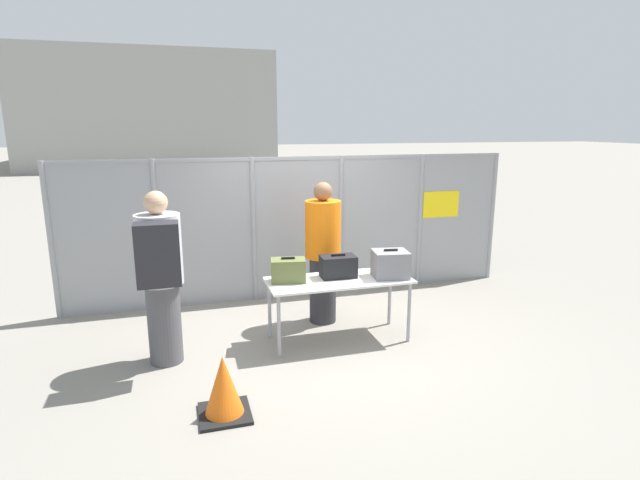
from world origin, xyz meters
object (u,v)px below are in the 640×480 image
object	(u,v)px
traveler_hooded	(161,272)
utility_trailer	(393,223)
suitcase_black	(338,266)
inspection_table	(339,285)
suitcase_grey	(390,264)
security_worker_near	(323,251)
traffic_cone	(224,388)
suitcase_olive	(288,270)

from	to	relation	value
traveler_hooded	utility_trailer	distance (m)	6.28
suitcase_black	inspection_table	bearing A→B (deg)	-100.98
suitcase_grey	security_worker_near	size ratio (longest dim) A/B	0.25
security_worker_near	traffic_cone	world-z (taller)	security_worker_near
traveler_hooded	security_worker_near	bearing A→B (deg)	9.68
inspection_table	suitcase_olive	world-z (taller)	suitcase_olive
suitcase_grey	traffic_cone	xyz separation A→B (m)	(-2.00, -1.12, -0.63)
utility_trailer	traffic_cone	xyz separation A→B (m)	(-4.02, -5.47, -0.18)
inspection_table	utility_trailer	world-z (taller)	utility_trailer
traveler_hooded	security_worker_near	world-z (taller)	traveler_hooded
security_worker_near	traffic_cone	xyz separation A→B (m)	(-1.40, -1.79, -0.66)
suitcase_black	suitcase_grey	world-z (taller)	suitcase_grey
suitcase_black	suitcase_grey	xyz separation A→B (m)	(0.57, -0.16, 0.03)
traveler_hooded	traffic_cone	bearing A→B (deg)	-76.78
inspection_table	suitcase_olive	distance (m)	0.60
inspection_table	suitcase_black	world-z (taller)	suitcase_black
inspection_table	suitcase_grey	world-z (taller)	suitcase_grey
inspection_table	suitcase_olive	xyz separation A→B (m)	(-0.56, 0.08, 0.19)
suitcase_grey	traveler_hooded	xyz separation A→B (m)	(-2.48, -0.00, 0.11)
traveler_hooded	suitcase_grey	bearing A→B (deg)	-9.97
utility_trailer	suitcase_olive	bearing A→B (deg)	-127.07
suitcase_black	security_worker_near	xyz separation A→B (m)	(-0.03, 0.51, 0.06)
traffic_cone	suitcase_black	bearing A→B (deg)	41.80
security_worker_near	traffic_cone	distance (m)	2.37
inspection_table	utility_trailer	xyz separation A→B (m)	(2.61, 4.27, -0.24)
suitcase_black	suitcase_grey	bearing A→B (deg)	-15.55
utility_trailer	inspection_table	bearing A→B (deg)	-121.36
security_worker_near	utility_trailer	size ratio (longest dim) A/B	0.53
traffic_cone	suitcase_grey	bearing A→B (deg)	29.25
suitcase_olive	utility_trailer	bearing A→B (deg)	52.93
security_worker_near	suitcase_grey	bearing A→B (deg)	114.74
suitcase_olive	security_worker_near	bearing A→B (deg)	43.24
suitcase_black	suitcase_olive	bearing A→B (deg)	-179.47
inspection_table	suitcase_grey	distance (m)	0.63
traveler_hooded	security_worker_near	distance (m)	2.00
suitcase_grey	traffic_cone	bearing A→B (deg)	-150.75
suitcase_olive	security_worker_near	distance (m)	0.76
traffic_cone	traveler_hooded	bearing A→B (deg)	113.19
inspection_table	suitcase_black	size ratio (longest dim) A/B	3.98
suitcase_grey	traveler_hooded	size ratio (longest dim) A/B	0.24
suitcase_grey	utility_trailer	distance (m)	4.82
suitcase_olive	security_worker_near	xyz separation A→B (m)	(0.55, 0.52, 0.05)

